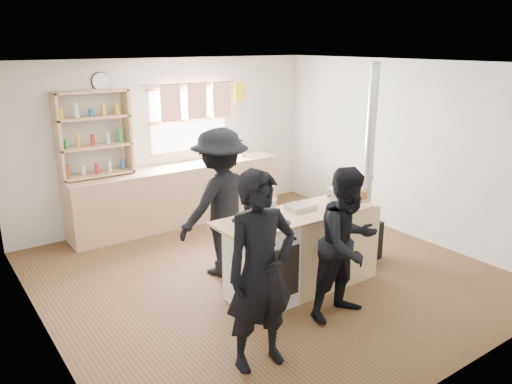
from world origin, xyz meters
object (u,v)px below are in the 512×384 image
skillet_greens (255,227)px  person_near_right (348,244)px  roast_tray (301,206)px  person_near_left (261,272)px  stockpot_counter (339,196)px  stockpot_stove (265,207)px  flue_heater (366,211)px  thermos (241,149)px  person_far (220,203)px  cooking_island (303,250)px  bread_board (357,196)px

skillet_greens → person_near_right: person_near_right is taller
roast_tray → person_near_left: size_ratio=0.18×
roast_tray → stockpot_counter: stockpot_counter is taller
roast_tray → stockpot_stove: 0.45m
skillet_greens → roast_tray: roast_tray is taller
flue_heater → person_near_left: (-2.42, -1.04, 0.23)m
thermos → person_near_left: (-2.22, -3.63, -0.16)m
stockpot_stove → person_far: bearing=98.9°
skillet_greens → person_near_right: (0.74, -0.56, -0.17)m
person_near_left → person_far: (0.68, 1.76, 0.01)m
stockpot_stove → cooking_island: bearing=-20.8°
cooking_island → person_near_left: 1.55m
bread_board → person_far: 1.61m
roast_tray → person_far: person_far is taller
bread_board → person_near_right: size_ratio=0.21×
cooking_island → person_near_right: (-0.03, -0.70, 0.32)m
stockpot_stove → stockpot_counter: (0.92, -0.18, 0.00)m
skillet_greens → stockpot_counter: size_ratio=1.58×
person_near_right → cooking_island: bearing=86.1°
bread_board → flue_heater: (0.45, 0.24, -0.33)m
thermos → person_far: (-1.54, -1.87, -0.14)m
person_near_left → stockpot_counter: bearing=32.9°
cooking_island → skillet_greens: bearing=-169.8°
thermos → roast_tray: (-0.99, -2.70, -0.07)m
thermos → cooking_island: 3.00m
skillet_greens → flue_heater: 2.02m
cooking_island → person_near_right: person_near_right is taller
bread_board → person_near_left: person_near_left is taller
person_near_left → flue_heater: bearing=30.1°
roast_tray → person_far: (-0.55, 0.83, -0.07)m
cooking_island → stockpot_counter: 0.74m
stockpot_stove → flue_heater: bearing=0.7°
stockpot_counter → skillet_greens: bearing=-174.6°
roast_tray → bread_board: (0.74, -0.13, 0.02)m
thermos → person_near_right: (-1.03, -3.47, -0.25)m
skillet_greens → stockpot_counter: 1.27m
roast_tray → person_near_right: bearing=-92.7°
cooking_island → stockpot_stove: 0.72m
cooking_island → person_near_right: bearing=-92.6°
thermos → person_near_right: person_near_right is taller
roast_tray → stockpot_counter: size_ratio=1.19×
cooking_island → thermos: bearing=70.2°
thermos → person_far: 2.43m
stockpot_stove → person_near_left: size_ratio=0.14×
roast_tray → stockpot_counter: bearing=-10.1°
stockpot_counter → person_near_left: (-1.71, -0.84, -0.14)m
stockpot_counter → thermos: bearing=79.8°
roast_tray → person_far: 1.00m
bread_board → person_near_left: size_ratio=0.19×
stockpot_counter → roast_tray: bearing=169.9°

